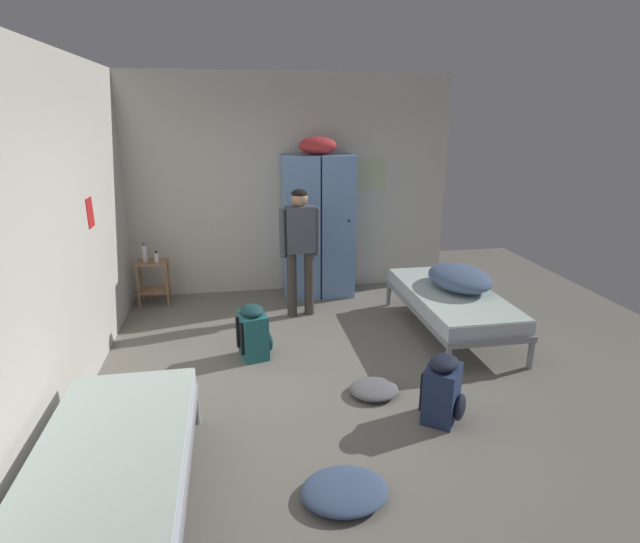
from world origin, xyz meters
TOP-DOWN VIEW (x-y plane):
  - ground_plane at (0.00, 0.00)m, footprint 8.12×8.12m
  - room_backdrop at (-1.15, 1.18)m, footprint 4.33×5.13m
  - locker_bank at (0.32, 2.26)m, footprint 0.90×0.55m
  - shelf_unit at (-1.80, 2.22)m, footprint 0.38×0.30m
  - bed_left_front at (-1.55, -1.47)m, footprint 0.90×1.90m
  - bed_right at (1.55, 0.74)m, footprint 0.90×1.90m
  - bedding_heap at (1.67, 0.84)m, footprint 0.64×0.89m
  - person_traveler at (-0.01, 1.54)m, footprint 0.48×0.23m
  - water_bottle at (-1.88, 2.24)m, footprint 0.06×0.06m
  - lotion_bottle at (-1.73, 2.18)m, footprint 0.05×0.05m
  - backpack_navy at (0.80, -0.84)m, footprint 0.42×0.41m
  - backpack_teal at (-0.62, 0.53)m, footprint 0.38×0.37m
  - clothes_pile_denim at (-0.16, -1.55)m, footprint 0.56×0.47m
  - clothes_pile_grey at (0.37, -0.38)m, footprint 0.43×0.40m

SIDE VIEW (x-z plane):
  - ground_plane at x=0.00m, z-range 0.00..0.00m
  - clothes_pile_grey at x=0.37m, z-range 0.00..0.09m
  - clothes_pile_denim at x=-0.16m, z-range 0.00..0.10m
  - backpack_navy at x=0.80m, z-range -0.02..0.53m
  - backpack_teal at x=-0.62m, z-range -0.02..0.53m
  - shelf_unit at x=-1.80m, z-range 0.06..0.63m
  - bed_left_front at x=-1.55m, z-range 0.14..0.63m
  - bed_right at x=1.55m, z-range 0.14..0.63m
  - bedding_heap at x=1.67m, z-range 0.49..0.72m
  - lotion_bottle at x=-1.73m, z-range 0.56..0.70m
  - water_bottle at x=-1.88m, z-range 0.56..0.80m
  - person_traveler at x=-0.01m, z-range 0.16..1.68m
  - locker_bank at x=0.32m, z-range -0.07..2.00m
  - room_backdrop at x=-1.15m, z-range 0.00..2.85m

